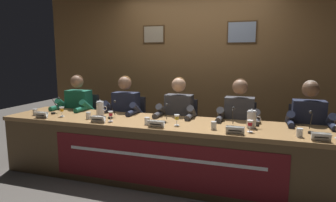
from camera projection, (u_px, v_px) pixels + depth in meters
name	position (u px, v px, depth m)	size (l,w,h in m)	color
ground_plane	(168.00, 179.00, 3.57)	(12.00, 12.00, 0.00)	#4C4742
wall_back_panelled	(196.00, 68.00, 4.75)	(5.46, 0.14, 2.60)	brown
conference_table	(165.00, 142.00, 3.38)	(4.26, 0.81, 0.73)	olive
chair_far_left	(84.00, 124.00, 4.55)	(0.44, 0.44, 0.90)	black
panelist_far_left	(76.00, 109.00, 4.32)	(0.51, 0.48, 1.23)	black
nameplate_far_left	(41.00, 115.00, 3.65)	(0.17, 0.06, 0.08)	white
juice_glass_far_left	(62.00, 110.00, 3.74)	(0.06, 0.06, 0.12)	white
water_cup_far_left	(35.00, 112.00, 3.83)	(0.06, 0.06, 0.08)	silver
microphone_far_left	(55.00, 108.00, 3.94)	(0.06, 0.17, 0.22)	black
chair_left	(130.00, 128.00, 4.30)	(0.44, 0.44, 0.90)	black
panelist_left	(123.00, 113.00, 4.07)	(0.51, 0.48, 1.23)	black
nameplate_left	(98.00, 119.00, 3.40)	(0.18, 0.06, 0.08)	white
juice_glass_left	(111.00, 114.00, 3.46)	(0.06, 0.06, 0.12)	white
water_cup_left	(88.00, 116.00, 3.61)	(0.06, 0.06, 0.08)	silver
microphone_left	(112.00, 112.00, 3.66)	(0.06, 0.17, 0.22)	black
chair_center	(181.00, 133.00, 4.05)	(0.44, 0.44, 0.90)	black
panelist_center	(177.00, 116.00, 3.82)	(0.51, 0.48, 1.23)	black
nameplate_center	(156.00, 124.00, 3.16)	(0.19, 0.06, 0.08)	white
juice_glass_center	(177.00, 118.00, 3.26)	(0.06, 0.06, 0.12)	white
water_cup_center	(147.00, 121.00, 3.30)	(0.06, 0.06, 0.08)	silver
microphone_center	(165.00, 116.00, 3.40)	(0.06, 0.17, 0.22)	black
chair_right	(239.00, 138.00, 3.81)	(0.44, 0.44, 0.90)	black
panelist_right	(238.00, 120.00, 3.58)	(0.51, 0.48, 1.23)	black
nameplate_right	(235.00, 130.00, 2.90)	(0.18, 0.06, 0.08)	white
juice_glass_right	(250.00, 124.00, 2.98)	(0.06, 0.06, 0.12)	white
water_cup_right	(214.00, 126.00, 3.09)	(0.06, 0.06, 0.08)	silver
microphone_right	(232.00, 120.00, 3.18)	(0.06, 0.17, 0.22)	black
chair_far_right	(305.00, 143.00, 3.56)	(0.44, 0.44, 0.90)	black
panelist_far_right	(309.00, 125.00, 3.33)	(0.51, 0.48, 1.23)	black
nameplate_far_right	(321.00, 137.00, 2.66)	(0.17, 0.06, 0.08)	white
water_cup_far_right	(300.00, 133.00, 2.80)	(0.06, 0.06, 0.08)	silver
microphone_far_right	(311.00, 125.00, 2.95)	(0.06, 0.17, 0.22)	black
water_pitcher_left_side	(100.00, 108.00, 3.79)	(0.15, 0.10, 0.21)	silver
water_pitcher_right_side	(252.00, 119.00, 3.15)	(0.15, 0.10, 0.21)	silver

